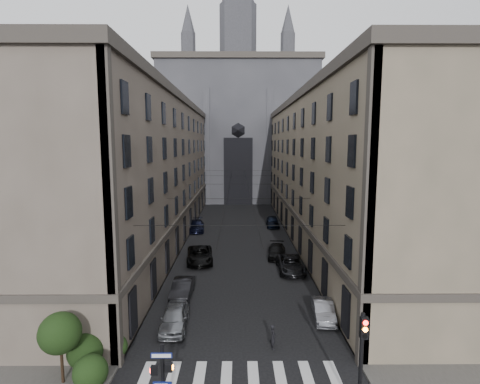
{
  "coord_description": "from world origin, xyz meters",
  "views": [
    {
      "loc": [
        -0.12,
        -14.13,
        12.89
      ],
      "look_at": [
        0.06,
        13.74,
        9.24
      ],
      "focal_mm": 28.0,
      "sensor_mm": 36.0,
      "label": 1
    }
  ],
  "objects_px": {
    "traffic_light_right": "(362,353)",
    "car_left_midnear": "(182,289)",
    "car_right_midnear": "(291,264)",
    "pedestrian": "(273,337)",
    "gothic_tower": "(238,122)",
    "car_left_near": "(174,318)",
    "car_left_midfar": "(200,255)",
    "car_right_near": "(323,310)",
    "car_left_far": "(196,226)",
    "car_right_midfar": "(277,251)",
    "pedestrian_signal_left": "(163,379)",
    "car_right_far": "(273,222)"
  },
  "relations": [
    {
      "from": "gothic_tower",
      "to": "traffic_light_right",
      "type": "xyz_separation_m",
      "value": [
        5.6,
        -73.04,
        -14.51
      ]
    },
    {
      "from": "pedestrian_signal_left",
      "to": "car_right_far",
      "type": "relative_size",
      "value": 0.84
    },
    {
      "from": "car_left_near",
      "to": "car_left_midfar",
      "type": "distance_m",
      "value": 14.54
    },
    {
      "from": "gothic_tower",
      "to": "traffic_light_right",
      "type": "relative_size",
      "value": 11.15
    },
    {
      "from": "car_right_midfar",
      "to": "car_right_near",
      "type": "bearing_deg",
      "value": -76.76
    },
    {
      "from": "traffic_light_right",
      "to": "car_left_far",
      "type": "relative_size",
      "value": 0.97
    },
    {
      "from": "car_left_near",
      "to": "pedestrian",
      "type": "height_order",
      "value": "pedestrian"
    },
    {
      "from": "car_left_midfar",
      "to": "pedestrian",
      "type": "bearing_deg",
      "value": -75.66
    },
    {
      "from": "pedestrian_signal_left",
      "to": "pedestrian",
      "type": "height_order",
      "value": "pedestrian_signal_left"
    },
    {
      "from": "car_left_near",
      "to": "car_right_far",
      "type": "xyz_separation_m",
      "value": [
        9.87,
        32.06,
        0.04
      ]
    },
    {
      "from": "car_right_midfar",
      "to": "pedestrian",
      "type": "distance_m",
      "value": 19.12
    },
    {
      "from": "pedestrian_signal_left",
      "to": "traffic_light_right",
      "type": "bearing_deg",
      "value": 2.64
    },
    {
      "from": "car_left_near",
      "to": "car_right_midfar",
      "type": "relative_size",
      "value": 0.94
    },
    {
      "from": "gothic_tower",
      "to": "car_right_midfar",
      "type": "distance_m",
      "value": 51.11
    },
    {
      "from": "pedestrian_signal_left",
      "to": "car_right_midfar",
      "type": "height_order",
      "value": "pedestrian_signal_left"
    },
    {
      "from": "pedestrian_signal_left",
      "to": "car_left_far",
      "type": "bearing_deg",
      "value": 94.0
    },
    {
      "from": "pedestrian",
      "to": "car_right_midnear",
      "type": "bearing_deg",
      "value": -20.9
    },
    {
      "from": "car_left_near",
      "to": "car_left_far",
      "type": "xyz_separation_m",
      "value": [
        -1.65,
        29.25,
        0.01
      ]
    },
    {
      "from": "car_right_near",
      "to": "car_left_far",
      "type": "bearing_deg",
      "value": 119.17
    },
    {
      "from": "car_left_midfar",
      "to": "car_right_midnear",
      "type": "distance_m",
      "value": 9.95
    },
    {
      "from": "car_left_midnear",
      "to": "car_right_midfar",
      "type": "xyz_separation_m",
      "value": [
        9.1,
        11.01,
        -0.05
      ]
    },
    {
      "from": "traffic_light_right",
      "to": "car_right_near",
      "type": "relative_size",
      "value": 1.28
    },
    {
      "from": "car_left_midfar",
      "to": "car_left_near",
      "type": "bearing_deg",
      "value": -97.1
    },
    {
      "from": "gothic_tower",
      "to": "traffic_light_right",
      "type": "height_order",
      "value": "gothic_tower"
    },
    {
      "from": "pedestrian",
      "to": "car_left_far",
      "type": "bearing_deg",
      "value": 6.12
    },
    {
      "from": "car_left_far",
      "to": "pedestrian",
      "type": "distance_m",
      "value": 33.0
    },
    {
      "from": "gothic_tower",
      "to": "car_left_near",
      "type": "distance_m",
      "value": 66.64
    },
    {
      "from": "car_right_far",
      "to": "car_left_midfar",
      "type": "bearing_deg",
      "value": -117.25
    },
    {
      "from": "car_left_midnear",
      "to": "car_right_midnear",
      "type": "distance_m",
      "value": 11.79
    },
    {
      "from": "gothic_tower",
      "to": "car_right_far",
      "type": "distance_m",
      "value": 36.8
    },
    {
      "from": "car_left_midfar",
      "to": "car_right_near",
      "type": "relative_size",
      "value": 1.46
    },
    {
      "from": "traffic_light_right",
      "to": "car_left_midnear",
      "type": "height_order",
      "value": "traffic_light_right"
    },
    {
      "from": "car_right_far",
      "to": "car_left_midnear",
      "type": "bearing_deg",
      "value": -109.28
    },
    {
      "from": "gothic_tower",
      "to": "car_right_far",
      "type": "relative_size",
      "value": 12.23
    },
    {
      "from": "traffic_light_right",
      "to": "car_left_far",
      "type": "xyz_separation_m",
      "value": [
        -11.8,
        38.02,
        -2.51
      ]
    },
    {
      "from": "car_left_near",
      "to": "car_left_midfar",
      "type": "bearing_deg",
      "value": 87.1
    },
    {
      "from": "pedestrian_signal_left",
      "to": "car_right_near",
      "type": "relative_size",
      "value": 0.99
    },
    {
      "from": "traffic_light_right",
      "to": "car_left_near",
      "type": "xyz_separation_m",
      "value": [
        -10.15,
        8.77,
        -2.52
      ]
    },
    {
      "from": "car_left_midfar",
      "to": "car_left_far",
      "type": "bearing_deg",
      "value": 91.72
    },
    {
      "from": "car_right_midnear",
      "to": "pedestrian",
      "type": "distance_m",
      "value": 14.56
    },
    {
      "from": "gothic_tower",
      "to": "pedestrian",
      "type": "bearing_deg",
      "value": -88.2
    },
    {
      "from": "traffic_light_right",
      "to": "car_left_midnear",
      "type": "relative_size",
      "value": 1.15
    },
    {
      "from": "car_left_near",
      "to": "car_left_far",
      "type": "height_order",
      "value": "car_left_far"
    },
    {
      "from": "car_left_midfar",
      "to": "pedestrian",
      "type": "height_order",
      "value": "car_left_midfar"
    },
    {
      "from": "car_right_far",
      "to": "car_right_midfar",
      "type": "bearing_deg",
      "value": -92.23
    },
    {
      "from": "car_left_near",
      "to": "car_left_midnear",
      "type": "xyz_separation_m",
      "value": [
        -0.22,
        5.29,
        -0.03
      ]
    },
    {
      "from": "traffic_light_right",
      "to": "car_right_midnear",
      "type": "distance_m",
      "value": 20.45
    },
    {
      "from": "car_left_midfar",
      "to": "car_left_far",
      "type": "height_order",
      "value": "car_left_midfar"
    },
    {
      "from": "car_right_midfar",
      "to": "pedestrian_signal_left",
      "type": "bearing_deg",
      "value": -100.97
    },
    {
      "from": "car_left_far",
      "to": "car_right_near",
      "type": "bearing_deg",
      "value": -71.52
    }
  ]
}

